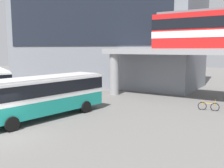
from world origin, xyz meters
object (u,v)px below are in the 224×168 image
Objects in this scene: station_building at (98,15)px; bus_main at (41,93)px; pedestrian_at_kerb at (81,94)px; bicycle_orange at (209,106)px.

bus_main is (9.06, -20.51, -8.74)m from station_building.
bicycle_orange is at bearing 13.27° from pedestrian_at_kerb.
bicycle_orange is at bearing -29.25° from station_building.
pedestrian_at_kerb is (-11.95, -2.82, 0.42)m from bicycle_orange.
pedestrian_at_kerb is at bearing -166.73° from bicycle_orange.
pedestrian_at_kerb is (-1.57, 6.81, -1.21)m from bus_main.
pedestrian_at_kerb is at bearing 102.98° from bus_main.
station_building is 18.79× the size of pedestrian_at_kerb.
pedestrian_at_kerb is (7.49, -13.71, -9.95)m from station_building.
station_building is at bearing 150.75° from bicycle_orange.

